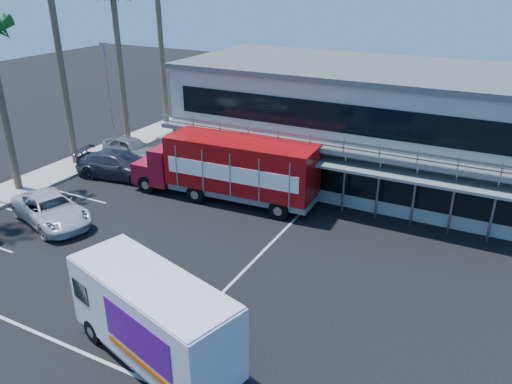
% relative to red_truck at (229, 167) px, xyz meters
% --- Properties ---
extents(ground, '(120.00, 120.00, 0.00)m').
position_rel_red_truck_xyz_m(ground, '(2.46, -7.75, -2.10)').
color(ground, black).
rests_on(ground, ground).
extents(building, '(22.40, 12.00, 7.30)m').
position_rel_red_truck_xyz_m(building, '(5.46, 7.19, 1.55)').
color(building, '#9DA497').
rests_on(building, ground).
extents(curb_strip, '(3.00, 32.00, 0.16)m').
position_rel_red_truck_xyz_m(curb_strip, '(-12.54, -1.75, -2.02)').
color(curb_strip, '#A5A399').
rests_on(curb_strip, ground).
extents(palm_e, '(2.80, 2.80, 12.25)m').
position_rel_red_truck_xyz_m(palm_e, '(-12.24, 5.25, 8.47)').
color(palm_e, brown).
rests_on(palm_e, ground).
extents(light_pole_far, '(0.50, 0.25, 8.09)m').
position_rel_red_truck_xyz_m(light_pole_far, '(-11.74, 3.25, 2.40)').
color(light_pole_far, gray).
rests_on(light_pole_far, ground).
extents(red_truck, '(11.46, 3.25, 3.82)m').
position_rel_red_truck_xyz_m(red_truck, '(0.00, 0.00, 0.00)').
color(red_truck, maroon).
rests_on(red_truck, ground).
extents(white_van, '(7.12, 4.09, 3.30)m').
position_rel_red_truck_xyz_m(white_van, '(4.46, -12.75, -0.35)').
color(white_van, silver).
rests_on(white_van, ground).
extents(parked_car_c, '(6.07, 4.14, 1.54)m').
position_rel_red_truck_xyz_m(parked_car_c, '(-7.04, -6.95, -1.33)').
color(parked_car_c, silver).
rests_on(parked_car_c, ground).
extents(parked_car_d, '(6.21, 3.26, 1.72)m').
position_rel_red_truck_xyz_m(parked_car_d, '(-8.28, -0.15, -1.24)').
color(parked_car_d, '#2B2D39').
rests_on(parked_car_d, ground).
extents(parked_car_e, '(4.88, 2.41, 1.60)m').
position_rel_red_truck_xyz_m(parked_car_e, '(-10.04, 3.05, -1.30)').
color(parked_car_e, slate).
rests_on(parked_car_e, ground).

